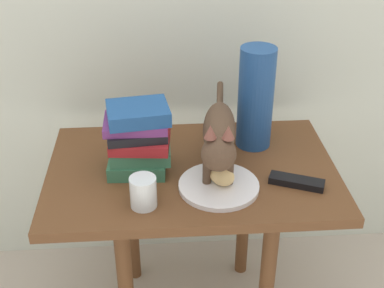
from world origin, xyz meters
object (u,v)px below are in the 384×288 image
at_px(book_stack, 138,139).
at_px(green_vase, 256,98).
at_px(tv_remote, 297,182).
at_px(side_table, 192,193).
at_px(cat, 219,135).
at_px(candle_jar, 143,194).
at_px(plate, 219,186).
at_px(bread_roll, 222,175).

relative_size(book_stack, green_vase, 0.64).
height_order(book_stack, tv_remote, book_stack).
distance_m(side_table, green_vase, 0.34).
bearing_deg(cat, candle_jar, -149.16).
height_order(plate, cat, cat).
distance_m(bread_roll, book_stack, 0.26).
xyz_separation_m(plate, cat, (0.00, 0.06, 0.13)).
bearing_deg(candle_jar, plate, 17.33).
bearing_deg(candle_jar, side_table, 50.96).
height_order(side_table, green_vase, green_vase).
relative_size(plate, bread_roll, 2.76).
height_order(plate, bread_roll, bread_roll).
bearing_deg(tv_remote, plate, -157.02).
xyz_separation_m(cat, tv_remote, (0.21, -0.06, -0.12)).
bearing_deg(plate, cat, 85.68).
xyz_separation_m(bread_roll, green_vase, (0.13, 0.23, 0.12)).
bearing_deg(candle_jar, cat, 30.84).
distance_m(cat, tv_remote, 0.25).
bearing_deg(book_stack, green_vase, 19.09).
xyz_separation_m(book_stack, tv_remote, (0.43, -0.11, -0.09)).
distance_m(side_table, book_stack, 0.24).
xyz_separation_m(plate, book_stack, (-0.22, 0.11, 0.09)).
bearing_deg(plate, tv_remote, 0.20).
distance_m(cat, book_stack, 0.23).
height_order(bread_roll, book_stack, book_stack).
distance_m(side_table, tv_remote, 0.32).
height_order(side_table, candle_jar, candle_jar).
height_order(plate, green_vase, green_vase).
xyz_separation_m(book_stack, green_vase, (0.35, 0.12, 0.06)).
relative_size(green_vase, tv_remote, 2.10).
bearing_deg(plate, side_table, 121.72).
height_order(cat, tv_remote, cat).
bearing_deg(side_table, green_vase, 31.98).
bearing_deg(candle_jar, green_vase, 41.13).
distance_m(book_stack, candle_jar, 0.18).
height_order(side_table, plate, plate).
xyz_separation_m(side_table, plate, (0.07, -0.11, 0.10)).
distance_m(candle_jar, tv_remote, 0.43).
relative_size(book_stack, tv_remote, 1.33).
bearing_deg(plate, green_vase, 59.97).
relative_size(side_table, tv_remote, 5.56).
bearing_deg(cat, book_stack, 167.49).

